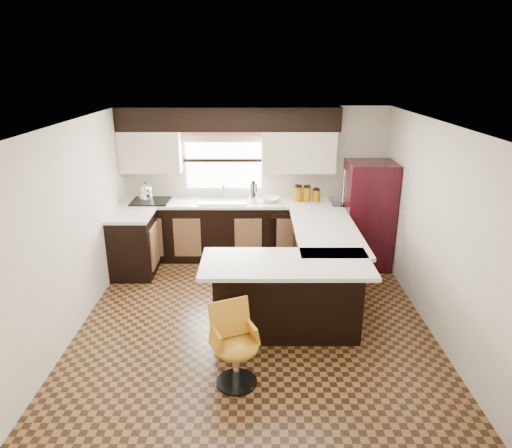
{
  "coord_description": "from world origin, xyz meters",
  "views": [
    {
      "loc": [
        0.02,
        -5.04,
        3.0
      ],
      "look_at": [
        0.02,
        0.45,
        1.08
      ],
      "focal_mm": 32.0,
      "sensor_mm": 36.0,
      "label": 1
    }
  ],
  "objects_px": {
    "peninsula_return": "(287,298)",
    "bar_chair": "(236,347)",
    "peninsula_long": "(321,263)",
    "refrigerator": "(368,215)"
  },
  "relations": [
    {
      "from": "peninsula_return",
      "to": "bar_chair",
      "type": "distance_m",
      "value": 1.08
    },
    {
      "from": "peninsula_long",
      "to": "bar_chair",
      "type": "bearing_deg",
      "value": -119.36
    },
    {
      "from": "refrigerator",
      "to": "peninsula_return",
      "type": "bearing_deg",
      "value": -125.05
    },
    {
      "from": "refrigerator",
      "to": "bar_chair",
      "type": "bearing_deg",
      "value": -123.61
    },
    {
      "from": "peninsula_return",
      "to": "refrigerator",
      "type": "distance_m",
      "value": 2.39
    },
    {
      "from": "peninsula_long",
      "to": "refrigerator",
      "type": "height_order",
      "value": "refrigerator"
    },
    {
      "from": "peninsula_long",
      "to": "refrigerator",
      "type": "bearing_deg",
      "value": 49.04
    },
    {
      "from": "peninsula_long",
      "to": "bar_chair",
      "type": "relative_size",
      "value": 2.34
    },
    {
      "from": "peninsula_return",
      "to": "bar_chair",
      "type": "xyz_separation_m",
      "value": [
        -0.55,
        -0.93,
        -0.03
      ]
    },
    {
      "from": "peninsula_long",
      "to": "bar_chair",
      "type": "distance_m",
      "value": 2.18
    }
  ]
}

